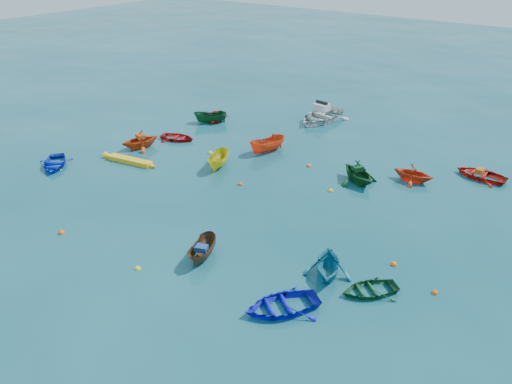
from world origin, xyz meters
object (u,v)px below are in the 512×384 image
Objects in this scene: dinghy_blue_se at (281,309)px; motorboat_white at (321,120)px; kayak_yellow at (130,163)px; dinghy_blue_sw at (55,166)px.

dinghy_blue_se is 24.97m from motorboat_white.
motorboat_white is (6.51, 15.91, 0.00)m from kayak_yellow.
kayak_yellow is (3.78, 3.61, 0.00)m from dinghy_blue_sw.
dinghy_blue_sw reaches higher than kayak_yellow.
kayak_yellow is at bearing -4.75° from dinghy_blue_sw.
dinghy_blue_se is 18.61m from kayak_yellow.
dinghy_blue_sw is 22.06m from motorboat_white.
dinghy_blue_sw is 5.23m from kayak_yellow.
dinghy_blue_se is (21.20, -2.95, 0.00)m from dinghy_blue_sw.
motorboat_white reaches higher than kayak_yellow.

